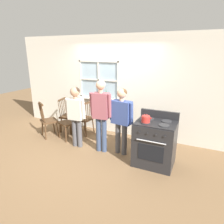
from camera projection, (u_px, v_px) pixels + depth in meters
name	position (u px, v px, depth m)	size (l,w,h in m)	color
ground_plane	(92.00, 153.00, 4.65)	(16.00, 16.00, 0.00)	brown
wall_back	(118.00, 87.00, 5.45)	(6.40, 0.16, 2.70)	silver
chair_by_window	(68.00, 123.00, 5.31)	(0.55, 0.54, 0.97)	#4C331E
chair_near_wall	(68.00, 116.00, 5.83)	(0.47, 0.49, 0.97)	#4C331E
chair_center_cluster	(85.00, 119.00, 5.60)	(0.45, 0.47, 0.97)	#4C331E
chair_near_stove	(48.00, 121.00, 5.44)	(0.57, 0.56, 0.97)	#4C331E
person_elderly_left	(76.00, 111.00, 4.72)	(0.51, 0.24, 1.48)	#4C4C51
person_teen_center	(101.00, 110.00, 4.45)	(0.51, 0.24, 1.67)	#384766
person_adult_right	(121.00, 115.00, 4.36)	(0.59, 0.27, 1.51)	#4C4C51
stove	(155.00, 143.00, 4.07)	(0.80, 0.68, 1.08)	#232326
kettle	(146.00, 118.00, 3.87)	(0.21, 0.17, 0.25)	red
potted_plant	(106.00, 96.00, 5.59)	(0.11, 0.11, 0.32)	#42474C
handbag	(75.00, 108.00, 5.35)	(0.24, 0.24, 0.31)	black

